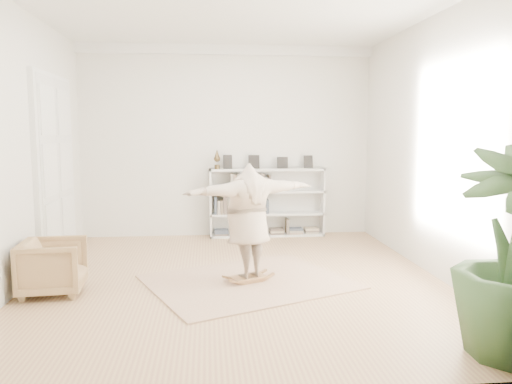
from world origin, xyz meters
TOP-DOWN VIEW (x-y plane):
  - floor at (0.00, 0.00)m, footprint 6.00×6.00m
  - room_shell at (0.00, 2.94)m, footprint 6.00×6.00m
  - doors at (-2.70, 1.30)m, footprint 0.09×1.78m
  - bookshelf at (0.74, 2.82)m, footprint 2.20×0.35m
  - armchair at (-2.30, -0.36)m, footprint 0.80×0.78m
  - rug at (0.14, -0.14)m, footprint 3.09×2.83m
  - rocker_board at (0.14, -0.14)m, footprint 0.53×0.44m
  - person at (0.14, -0.14)m, footprint 1.91×1.20m

SIDE VIEW (x-z plane):
  - floor at x=0.00m, z-range 0.00..0.00m
  - rug at x=0.14m, z-range 0.00..0.02m
  - rocker_board at x=0.14m, z-range 0.01..0.11m
  - armchair at x=-2.30m, z-range 0.00..0.68m
  - bookshelf at x=0.74m, z-range -0.18..1.46m
  - person at x=0.14m, z-range 0.12..1.63m
  - doors at x=-2.70m, z-range -0.06..2.86m
  - room_shell at x=0.00m, z-range 0.51..6.51m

